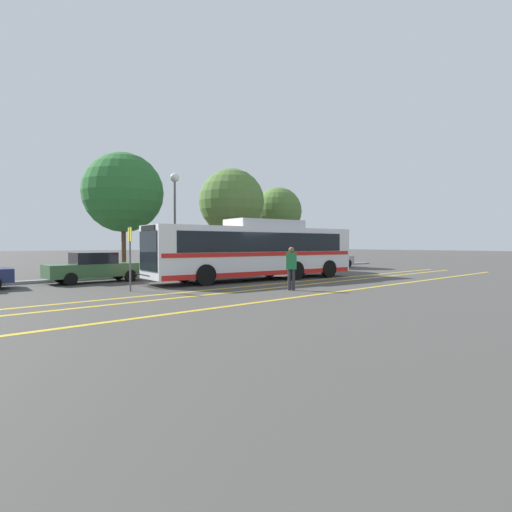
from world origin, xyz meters
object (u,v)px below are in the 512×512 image
object	(u,v)px
transit_bus	(256,250)
tree_2	(278,211)
parked_car_2	(207,263)
parked_car_4	(332,258)
pedestrian_0	(291,265)
tree_0	(232,202)
parked_car_1	(95,267)
parked_car_3	(271,261)
bus_stop_sign	(130,251)
tree_1	(123,193)
street_lamp	(175,196)

from	to	relation	value
transit_bus	tree_2	distance (m)	13.24
parked_car_2	parked_car_4	size ratio (longest dim) A/B	0.99
pedestrian_0	tree_0	distance (m)	14.38
parked_car_1	parked_car_3	bearing A→B (deg)	90.25
transit_bus	pedestrian_0	distance (m)	5.06
bus_stop_sign	tree_1	bearing A→B (deg)	-15.31
parked_car_2	tree_1	size ratio (longest dim) A/B	0.56
parked_car_2	tree_2	size ratio (longest dim) A/B	0.64
parked_car_3	tree_1	bearing A→B (deg)	-116.44
pedestrian_0	bus_stop_sign	world-z (taller)	bus_stop_sign
parked_car_1	street_lamp	distance (m)	8.08
parked_car_3	tree_0	size ratio (longest dim) A/B	0.63
transit_bus	parked_car_1	xyz separation A→B (m)	(-6.93, 4.42, -0.87)
pedestrian_0	bus_stop_sign	xyz separation A→B (m)	(-5.16, 4.13, 0.63)
pedestrian_0	tree_1	world-z (taller)	tree_1
parked_car_1	tree_1	bearing A→B (deg)	141.48
parked_car_1	pedestrian_0	xyz separation A→B (m)	(4.81, -8.97, 0.29)
parked_car_4	tree_2	bearing A→B (deg)	-151.36
parked_car_3	street_lamp	bearing A→B (deg)	-115.98
parked_car_2	pedestrian_0	bearing A→B (deg)	-13.93
parked_car_1	parked_car_2	bearing A→B (deg)	91.23
parked_car_4	tree_2	distance (m)	6.03
bus_stop_sign	parked_car_1	bearing A→B (deg)	2.58
parked_car_4	tree_2	world-z (taller)	tree_2
tree_1	tree_2	xyz separation A→B (m)	(13.53, -0.35, -0.45)
bus_stop_sign	transit_bus	bearing A→B (deg)	-79.91
parked_car_2	pedestrian_0	distance (m)	9.37
parked_car_1	parked_car_4	xyz separation A→B (m)	(19.22, -0.03, 0.00)
parked_car_2	tree_1	bearing A→B (deg)	-139.27
transit_bus	parked_car_4	bearing A→B (deg)	-63.57
parked_car_3	tree_2	size ratio (longest dim) A/B	0.71
transit_bus	bus_stop_sign	bearing A→B (deg)	100.09
transit_bus	parked_car_2	size ratio (longest dim) A/B	2.84
tree_0	tree_2	xyz separation A→B (m)	(5.54, 0.60, -0.37)
parked_car_4	bus_stop_sign	distance (m)	20.18
tree_0	tree_2	world-z (taller)	tree_0
pedestrian_0	tree_0	size ratio (longest dim) A/B	0.24
parked_car_4	pedestrian_0	xyz separation A→B (m)	(-14.41, -8.94, 0.29)
parked_car_2	tree_1	distance (m)	6.95
pedestrian_0	parked_car_1	bearing A→B (deg)	-11.33
parked_car_4	tree_0	bearing A→B (deg)	-115.53
tree_0	tree_1	distance (m)	8.05
pedestrian_0	bus_stop_sign	bearing A→B (deg)	11.81
parked_car_3	tree_0	xyz separation A→B (m)	(-1.06, 3.13, 4.42)
parked_car_4	tree_2	size ratio (longest dim) A/B	0.65
tree_0	transit_bus	bearing A→B (deg)	-119.73
tree_0	tree_1	bearing A→B (deg)	173.22
transit_bus	parked_car_4	size ratio (longest dim) A/B	2.82
parked_car_3	street_lamp	distance (m)	8.05
transit_bus	street_lamp	world-z (taller)	street_lamp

